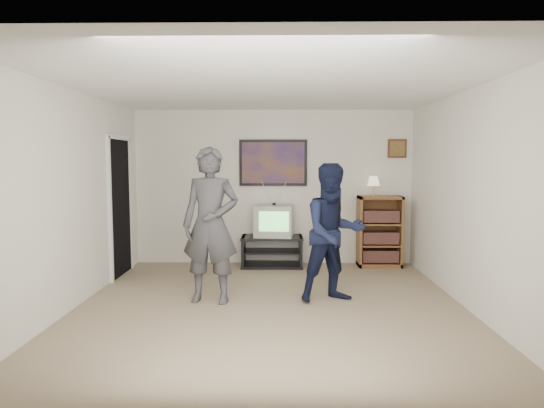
{
  "coord_description": "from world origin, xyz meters",
  "views": [
    {
      "loc": [
        0.11,
        -5.4,
        1.7
      ],
      "look_at": [
        0.01,
        0.61,
        1.15
      ],
      "focal_mm": 32.0,
      "sensor_mm": 36.0,
      "label": 1
    }
  ],
  "objects_px": {
    "media_stand": "(272,251)",
    "crt_television": "(274,221)",
    "person_tall": "(211,225)",
    "person_short": "(334,233)",
    "bookshelf": "(379,231)"
  },
  "relations": [
    {
      "from": "media_stand",
      "to": "crt_television",
      "type": "relative_size",
      "value": 1.65
    },
    {
      "from": "media_stand",
      "to": "person_tall",
      "type": "relative_size",
      "value": 0.52
    },
    {
      "from": "crt_television",
      "to": "person_short",
      "type": "height_order",
      "value": "person_short"
    },
    {
      "from": "crt_television",
      "to": "person_tall",
      "type": "relative_size",
      "value": 0.32
    },
    {
      "from": "media_stand",
      "to": "person_tall",
      "type": "bearing_deg",
      "value": -109.93
    },
    {
      "from": "media_stand",
      "to": "bookshelf",
      "type": "height_order",
      "value": "bookshelf"
    },
    {
      "from": "crt_television",
      "to": "bookshelf",
      "type": "bearing_deg",
      "value": 7.56
    },
    {
      "from": "media_stand",
      "to": "bookshelf",
      "type": "bearing_deg",
      "value": 1.44
    },
    {
      "from": "crt_television",
      "to": "media_stand",
      "type": "bearing_deg",
      "value": -174.14
    },
    {
      "from": "media_stand",
      "to": "person_tall",
      "type": "distance_m",
      "value": 2.18
    },
    {
      "from": "media_stand",
      "to": "crt_television",
      "type": "xyz_separation_m",
      "value": [
        0.03,
        -0.0,
        0.49
      ]
    },
    {
      "from": "crt_television",
      "to": "person_short",
      "type": "bearing_deg",
      "value": -62.9
    },
    {
      "from": "person_short",
      "to": "crt_television",
      "type": "bearing_deg",
      "value": 92.83
    },
    {
      "from": "person_tall",
      "to": "person_short",
      "type": "height_order",
      "value": "person_tall"
    },
    {
      "from": "person_tall",
      "to": "crt_television",
      "type": "bearing_deg",
      "value": 76.1
    }
  ]
}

